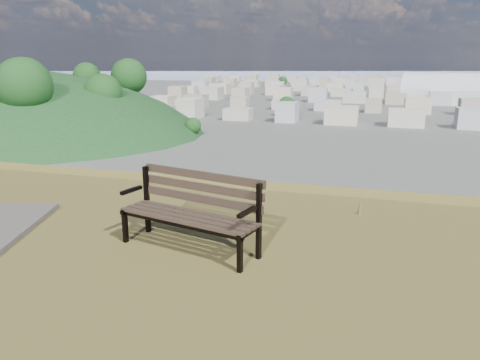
% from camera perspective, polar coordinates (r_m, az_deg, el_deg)
% --- Properties ---
extents(park_bench, '(1.67, 0.89, 0.84)m').
position_cam_1_polar(park_bench, '(5.15, -5.80, -3.31)').
color(park_bench, '#453827').
rests_on(park_bench, hilltop_mesa).
extents(grass_tufts, '(12.49, 7.38, 0.28)m').
position_cam_1_polar(grass_tufts, '(3.86, -20.95, -16.56)').
color(grass_tufts, brown).
rests_on(grass_tufts, hilltop_mesa).
extents(arena, '(62.18, 36.17, 24.63)m').
position_cam_1_polar(arena, '(314.48, 24.57, 9.46)').
color(arena, silver).
rests_on(arena, ground).
extents(green_wooded_hill, '(182.97, 146.38, 91.48)m').
position_cam_1_polar(green_wooded_hill, '(202.31, -27.05, 5.39)').
color(green_wooded_hill, '#173E1D').
rests_on(green_wooded_hill, ground).
extents(city_blocks, '(395.00, 361.00, 7.00)m').
position_cam_1_polar(city_blocks, '(398.19, 16.35, 10.67)').
color(city_blocks, beige).
rests_on(city_blocks, ground).
extents(city_trees, '(406.52, 387.20, 9.98)m').
position_cam_1_polar(city_trees, '(324.10, 11.48, 10.42)').
color(city_trees, '#322119').
rests_on(city_trees, ground).
extents(bay_water, '(2400.00, 700.00, 0.12)m').
position_cam_1_polar(bay_water, '(903.44, 16.68, 12.32)').
color(bay_water, '#8392A7').
rests_on(bay_water, ground).
extents(far_hills, '(2050.00, 340.00, 60.00)m').
position_cam_1_polar(far_hills, '(1407.39, 14.31, 14.13)').
color(far_hills, '#9EA9C4').
rests_on(far_hills, ground).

